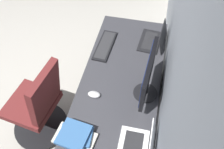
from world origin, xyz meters
The scene contains 10 objects.
wall_back centered at (0.00, 2.02, 1.30)m, with size 5.30×0.10×2.60m, color #8C939E.
desk centered at (0.18, 1.61, 0.66)m, with size 1.96×0.68×0.73m.
drawer_pedestal centered at (-0.11, 1.63, 0.35)m, with size 0.40×0.51×0.69m.
monitor_primary centered at (0.14, 1.83, 0.97)m, with size 0.51×0.20×0.41m.
laptop_leftmost centered at (0.64, 1.86, 0.78)m, with size 0.32×0.26×0.21m.
laptop_left centered at (-0.49, 1.84, 0.78)m, with size 0.34×0.27×0.19m.
keyboard_main centered at (-0.33, 1.37, 0.74)m, with size 0.43×0.16×0.02m.
mouse_spare centered at (0.25, 1.42, 0.75)m, with size 0.06×0.10×0.03m, color silver.
book_stack_near centered at (0.65, 1.38, 0.77)m, with size 0.24×0.32×0.07m.
office_chair centered at (0.31, 0.89, 0.46)m, with size 0.56×0.58×0.97m.
Camera 1 is at (1.37, 1.82, 2.44)m, focal length 39.99 mm.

